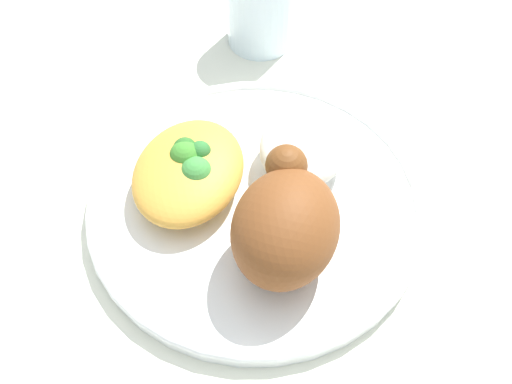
# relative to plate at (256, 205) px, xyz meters

# --- Properties ---
(ground_plane) EXTENTS (2.00, 2.00, 0.00)m
(ground_plane) POSITION_rel_plate_xyz_m (0.00, 0.00, -0.01)
(ground_plane) COLOR silver
(plate) EXTENTS (0.29, 0.29, 0.02)m
(plate) POSITION_rel_plate_xyz_m (0.00, 0.00, 0.00)
(plate) COLOR white
(plate) RESTS_ON ground_plane
(roasted_chicken) EXTENTS (0.11, 0.08, 0.08)m
(roasted_chicken) POSITION_rel_plate_xyz_m (-0.04, -0.04, 0.05)
(roasted_chicken) COLOR brown
(roasted_chicken) RESTS_ON plate
(rice_pile) EXTENTS (0.09, 0.07, 0.04)m
(rice_pile) POSITION_rel_plate_xyz_m (0.05, -0.03, 0.03)
(rice_pile) COLOR white
(rice_pile) RESTS_ON plate
(mac_cheese_with_broccoli) EXTENTS (0.12, 0.09, 0.04)m
(mac_cheese_with_broccoli) POSITION_rel_plate_xyz_m (-0.00, 0.06, 0.03)
(mac_cheese_with_broccoli) COLOR gold
(mac_cheese_with_broccoli) RESTS_ON plate
(water_glass) EXTENTS (0.07, 0.07, 0.08)m
(water_glass) POSITION_rel_plate_xyz_m (0.21, 0.06, 0.03)
(water_glass) COLOR silver
(water_glass) RESTS_ON ground_plane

